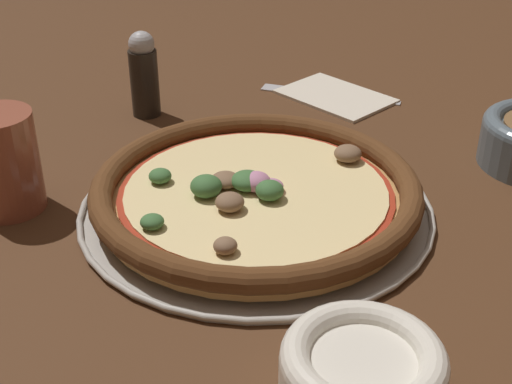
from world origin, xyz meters
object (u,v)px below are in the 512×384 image
pepper_shaker (144,74)px  pizza_tray (256,208)px  drinking_cup (2,162)px  pizza (256,191)px  fork (321,93)px  napkin (335,95)px  bowl_near (362,377)px

pepper_shaker → pizza_tray: bearing=-46.0°
drinking_cup → pepper_shaker: (0.05, 0.24, 0.00)m
pizza → fork: size_ratio=1.69×
drinking_cup → napkin: 0.45m
bowl_near → fork: bowl_near is taller
pizza → drinking_cup: drinking_cup is taller
pizza → pepper_shaker: (-0.19, 0.20, 0.03)m
bowl_near → drinking_cup: size_ratio=1.09×
napkin → fork: (-0.02, 0.01, -0.00)m
drinking_cup → pizza_tray: bearing=11.4°
fork → bowl_near: bearing=106.4°
pizza → drinking_cup: (-0.24, -0.05, 0.03)m
fork → napkin: bearing=166.9°
bowl_near → pizza_tray: bearing=119.0°
pizza_tray → drinking_cup: bearing=-168.6°
pizza_tray → drinking_cup: drinking_cup is taller
pizza → fork: pizza is taller
pizza → napkin: 0.31m
pizza_tray → napkin: (0.03, 0.31, -0.00)m
pizza → pepper_shaker: bearing=133.9°
napkin → fork: napkin is taller
pizza → bowl_near: size_ratio=2.92×
bowl_near → napkin: bearing=99.8°
pizza_tray → fork: bearing=87.4°
napkin → pizza_tray: bearing=-96.4°
pizza_tray → bowl_near: bowl_near is taller
drinking_cup → fork: size_ratio=0.53×
pizza → napkin: pizza is taller
pizza_tray → pizza: bearing=-135.0°
pizza → napkin: size_ratio=1.87×
drinking_cup → pizza: bearing=11.4°
pizza_tray → napkin: 0.31m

